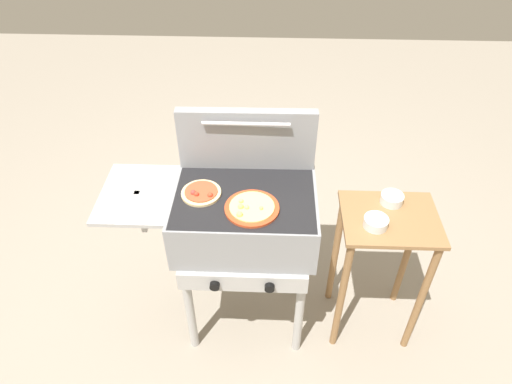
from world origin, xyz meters
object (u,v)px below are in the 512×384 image
object	(u,v)px
pizza_pepperoni	(201,193)
pizza_cheese	(251,208)
topping_bowl_far	(392,199)
topping_bowl_near	(376,223)
prep_table	(382,252)
grill	(242,219)

from	to	relation	value
pizza_pepperoni	pizza_cheese	bearing A→B (deg)	-21.73
topping_bowl_far	topping_bowl_near	bearing A→B (deg)	-121.84
prep_table	grill	bearing A→B (deg)	-179.63
pizza_pepperoni	topping_bowl_near	world-z (taller)	pizza_pepperoni
pizza_pepperoni	topping_bowl_near	size ratio (longest dim) A/B	1.63
topping_bowl_far	prep_table	bearing A→B (deg)	-100.33
grill	pizza_cheese	bearing A→B (deg)	-60.99
pizza_cheese	prep_table	bearing A→B (deg)	8.30
topping_bowl_near	prep_table	bearing A→B (deg)	36.37
prep_table	topping_bowl_far	world-z (taller)	topping_bowl_far
pizza_pepperoni	grill	bearing A→B (deg)	-1.01
grill	topping_bowl_far	distance (m)	0.70
topping_bowl_far	grill	bearing A→B (deg)	-171.39
grill	topping_bowl_far	world-z (taller)	grill
grill	pizza_cheese	distance (m)	0.18
topping_bowl_far	pizza_pepperoni	bearing A→B (deg)	-173.33
grill	pizza_pepperoni	world-z (taller)	pizza_pepperoni
pizza_pepperoni	prep_table	distance (m)	0.92
prep_table	topping_bowl_near	distance (m)	0.27
grill	topping_bowl_near	size ratio (longest dim) A/B	8.87
topping_bowl_near	topping_bowl_far	distance (m)	0.19
prep_table	topping_bowl_far	distance (m)	0.27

